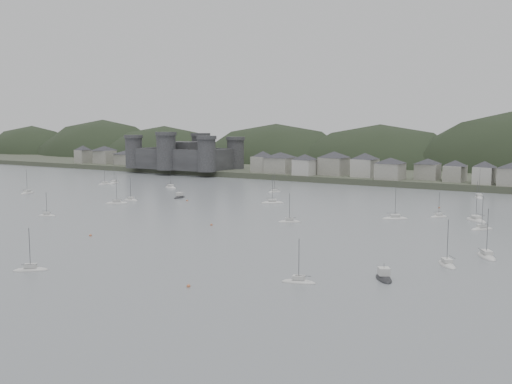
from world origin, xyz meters
The scene contains 9 objects.
ground centered at (0.00, 0.00, 0.00)m, with size 900.00×900.00×0.00m, color slate.
far_shore_land centered at (0.00, 295.00, 1.50)m, with size 900.00×250.00×3.00m, color #383D2D.
forested_ridge centered at (4.83, 269.40, -11.28)m, with size 851.55×103.94×102.57m.
castle centered at (-120.00, 179.80, 10.96)m, with size 66.00×43.00×20.00m.
waterfront_town centered at (50.59, 183.34, 8.66)m, with size 451.48×28.46×12.92m.
moored_fleet centered at (-5.27, 66.39, 0.18)m, with size 236.47×178.51×13.48m.
motor_launch_near centered at (69.43, 11.84, 0.30)m, with size 6.11×7.37×3.72m.
motor_launch_far centered at (-43.07, 85.50, 0.29)m, with size 4.42×8.05×3.83m.
mooring_buoys centered at (9.88, 45.95, 0.15)m, with size 182.29×125.22×0.70m.
Camera 1 is at (106.86, -89.25, 28.27)m, focal length 40.71 mm.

